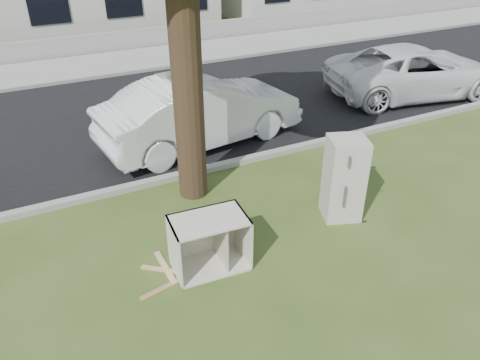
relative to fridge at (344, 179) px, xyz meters
name	(u,v)px	position (x,y,z in m)	size (l,w,h in m)	color
ground	(255,238)	(-1.70, 0.08, -0.76)	(120.00, 120.00, 0.00)	#384F1C
road	(150,114)	(-1.70, 6.08, -0.76)	(120.00, 7.00, 0.01)	black
kerb_near	(200,173)	(-1.70, 2.53, -0.76)	(120.00, 0.18, 0.12)	gray
kerb_far	(118,76)	(-1.70, 9.63, -0.76)	(120.00, 0.18, 0.12)	gray
sidewalk	(108,64)	(-1.70, 11.08, -0.76)	(120.00, 2.80, 0.01)	gray
low_wall	(97,43)	(-1.70, 12.68, -0.41)	(120.00, 0.15, 0.70)	gray
fridge	(344,179)	(0.00, 0.00, 0.00)	(0.63, 0.58, 1.53)	beige
cabinet	(210,243)	(-2.64, -0.23, -0.32)	(1.14, 0.70, 0.89)	silver
plank_a	(174,283)	(-3.30, -0.36, -0.75)	(1.10, 0.09, 0.02)	#967749
plank_b	(167,270)	(-3.30, -0.05, -0.75)	(0.83, 0.08, 0.02)	tan
plank_c	(165,267)	(-3.30, 0.03, -0.75)	(0.82, 0.09, 0.02)	tan
car_center	(201,111)	(-1.09, 3.88, 0.02)	(1.65, 4.73, 1.56)	silver
car_right	(415,71)	(5.62, 4.08, -0.05)	(2.35, 5.11, 1.42)	white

